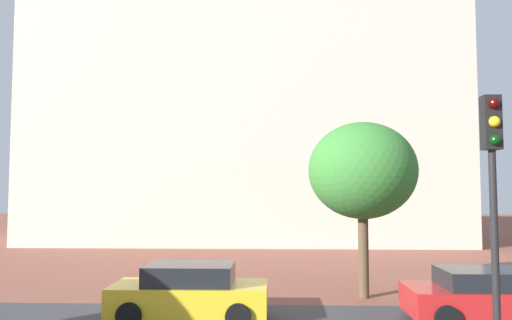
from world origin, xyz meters
TOP-DOWN VIEW (x-y plane):
  - ground_plane at (0.00, 10.00)m, footprint 120.00×120.00m
  - landmark_building at (-0.95, 30.56)m, footprint 28.30×11.26m
  - car_red at (6.40, 9.24)m, footprint 4.04×2.09m
  - car_yellow at (-1.35, 9.24)m, footprint 4.11×2.03m
  - traffic_light_pole at (4.48, 4.26)m, footprint 0.28×0.34m
  - tree_curb_far at (3.76, 12.07)m, footprint 3.49×3.49m

SIDE VIEW (x-z plane):
  - ground_plane at x=0.00m, z-range 0.00..0.00m
  - car_red at x=6.40m, z-range -0.02..1.34m
  - car_yellow at x=-1.35m, z-range -0.03..1.43m
  - traffic_light_pole at x=4.48m, z-range 0.97..5.93m
  - tree_curb_far at x=3.76m, z-range 1.23..6.86m
  - landmark_building at x=-0.95m, z-range -7.37..30.46m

